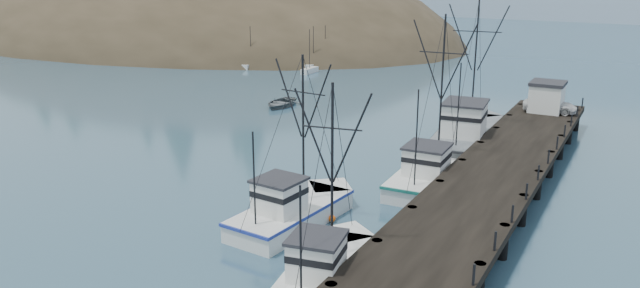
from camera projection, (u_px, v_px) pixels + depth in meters
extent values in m
plane|color=#2B4B61|center=(189.00, 238.00, 36.19)|extent=(400.00, 400.00, 0.00)
cube|color=black|center=(499.00, 168.00, 42.76)|extent=(6.00, 44.00, 0.50)
cylinder|color=black|center=(377.00, 258.00, 31.53)|extent=(0.56, 0.56, 2.00)
cylinder|color=black|center=(479.00, 282.00, 29.14)|extent=(0.56, 0.56, 2.00)
cylinder|color=black|center=(412.00, 223.00, 35.74)|extent=(0.56, 0.56, 2.00)
cylinder|color=black|center=(503.00, 242.00, 33.36)|extent=(0.56, 0.56, 2.00)
cylinder|color=black|center=(439.00, 195.00, 39.95)|extent=(0.56, 0.56, 2.00)
cylinder|color=black|center=(522.00, 210.00, 37.57)|extent=(0.56, 0.56, 2.00)
cylinder|color=black|center=(461.00, 173.00, 44.16)|extent=(0.56, 0.56, 2.00)
cylinder|color=black|center=(537.00, 185.00, 41.78)|extent=(0.56, 0.56, 2.00)
cylinder|color=black|center=(480.00, 154.00, 48.38)|extent=(0.56, 0.56, 2.00)
cylinder|color=black|center=(550.00, 164.00, 45.99)|extent=(0.56, 0.56, 2.00)
cylinder|color=black|center=(495.00, 139.00, 52.59)|extent=(0.56, 0.56, 2.00)
cylinder|color=black|center=(560.00, 147.00, 50.21)|extent=(0.56, 0.56, 2.00)
cylinder|color=black|center=(508.00, 126.00, 56.80)|extent=(0.56, 0.56, 2.00)
cylinder|color=black|center=(569.00, 133.00, 54.42)|extent=(0.56, 0.56, 2.00)
cylinder|color=black|center=(520.00, 114.00, 61.01)|extent=(0.56, 0.56, 2.00)
cylinder|color=black|center=(576.00, 120.00, 58.63)|extent=(0.56, 0.56, 2.00)
ellipsoid|color=#382D1E|center=(174.00, 63.00, 135.68)|extent=(132.00, 78.00, 51.00)
ellipsoid|color=black|center=(168.00, 41.00, 140.21)|extent=(109.20, 62.40, 41.60)
ellipsoid|color=black|center=(20.00, 46.00, 146.70)|extent=(57.60, 39.60, 32.40)
cube|color=beige|center=(232.00, 51.00, 100.39)|extent=(4.00, 5.00, 2.80)
cube|color=beige|center=(217.00, 46.00, 106.50)|extent=(4.00, 5.00, 2.80)
cube|color=beige|center=(273.00, 48.00, 103.61)|extent=(4.00, 5.00, 2.80)
cube|color=#9EB2C6|center=(613.00, 18.00, 174.83)|extent=(360.00, 40.00, 26.00)
cube|color=silver|center=(455.00, 8.00, 210.38)|extent=(180.00, 25.00, 18.00)
cube|color=silver|center=(251.00, 66.00, 92.73)|extent=(1.00, 3.50, 0.90)
cylinder|color=black|center=(251.00, 47.00, 91.91)|extent=(0.08, 0.08, 6.00)
cube|color=silver|center=(310.00, 71.00, 88.84)|extent=(1.00, 3.50, 0.90)
cylinder|color=black|center=(310.00, 51.00, 88.01)|extent=(0.08, 0.08, 6.00)
cube|color=silver|center=(325.00, 65.00, 94.23)|extent=(1.00, 3.50, 0.90)
cylinder|color=black|center=(325.00, 45.00, 93.41)|extent=(0.08, 0.08, 6.00)
cube|color=silver|center=(229.00, 51.00, 108.23)|extent=(1.00, 3.50, 0.90)
cylinder|color=black|center=(229.00, 34.00, 107.41)|extent=(0.08, 0.08, 6.00)
cube|color=silver|center=(190.00, 57.00, 102.10)|extent=(1.00, 3.50, 0.90)
cylinder|color=black|center=(189.00, 39.00, 101.28)|extent=(0.08, 0.08, 6.00)
cube|color=silver|center=(313.00, 66.00, 92.63)|extent=(1.00, 3.50, 0.90)
cylinder|color=black|center=(313.00, 47.00, 91.81)|extent=(0.08, 0.08, 6.00)
cube|color=silver|center=(324.00, 281.00, 30.42)|extent=(4.65, 8.74, 1.60)
cube|color=silver|center=(347.00, 245.00, 34.19)|extent=(3.19, 3.19, 1.60)
cube|color=#1C5D73|center=(324.00, 268.00, 30.22)|extent=(4.75, 8.96, 0.18)
cube|color=silver|center=(317.00, 258.00, 28.96)|extent=(2.64, 2.70, 1.90)
cube|color=#26262B|center=(317.00, 237.00, 28.66)|extent=(2.87, 2.95, 0.16)
cylinder|color=black|center=(332.00, 172.00, 30.11)|extent=(0.14, 0.14, 8.79)
cylinder|color=black|center=(301.00, 244.00, 26.54)|extent=(0.10, 0.10, 5.27)
cube|color=silver|center=(291.00, 218.00, 37.87)|extent=(4.31, 8.95, 1.60)
cube|color=silver|center=(330.00, 196.00, 41.30)|extent=(3.47, 3.47, 1.60)
cube|color=navy|center=(291.00, 207.00, 37.67)|extent=(4.40, 9.17, 0.18)
cube|color=silver|center=(279.00, 196.00, 36.49)|extent=(2.67, 2.67, 1.90)
cube|color=#26262B|center=(279.00, 180.00, 36.20)|extent=(2.89, 2.91, 0.16)
cylinder|color=black|center=(303.00, 129.00, 37.43)|extent=(0.14, 0.14, 8.97)
cylinder|color=black|center=(254.00, 179.00, 34.24)|extent=(0.10, 0.10, 5.38)
cube|color=silver|center=(431.00, 179.00, 44.61)|extent=(4.20, 10.14, 1.60)
cube|color=silver|center=(449.00, 160.00, 48.91)|extent=(3.85, 3.85, 1.60)
cube|color=#165A4F|center=(431.00, 169.00, 44.42)|extent=(4.29, 10.40, 0.18)
cube|color=silver|center=(427.00, 160.00, 43.02)|extent=(2.79, 2.92, 1.90)
cube|color=#26262B|center=(427.00, 146.00, 42.72)|extent=(3.03, 3.18, 0.16)
cylinder|color=black|center=(442.00, 91.00, 44.19)|extent=(0.14, 0.14, 10.70)
cylinder|color=black|center=(416.00, 138.00, 40.17)|extent=(0.10, 0.10, 6.42)
cube|color=slate|center=(466.00, 142.00, 52.48)|extent=(5.80, 13.18, 2.20)
cube|color=slate|center=(478.00, 124.00, 58.15)|extent=(4.41, 4.41, 2.20)
cube|color=black|center=(467.00, 131.00, 52.19)|extent=(5.92, 13.52, 0.18)
cube|color=silver|center=(464.00, 119.00, 50.34)|extent=(3.48, 3.92, 2.60)
cube|color=#26262B|center=(466.00, 102.00, 49.95)|extent=(3.78, 4.27, 0.16)
cylinder|color=black|center=(475.00, 63.00, 52.41)|extent=(0.14, 0.14, 10.60)
cylinder|color=black|center=(459.00, 105.00, 46.90)|extent=(0.10, 0.10, 6.36)
cube|color=silver|center=(547.00, 98.00, 57.49)|extent=(2.80, 3.00, 2.50)
cube|color=#26262B|center=(548.00, 83.00, 57.09)|extent=(3.00, 3.20, 0.30)
imported|color=silver|center=(550.00, 105.00, 57.25)|extent=(4.94, 2.58, 1.33)
imported|color=#535A5D|center=(281.00, 106.00, 68.74)|extent=(4.28, 5.64, 1.10)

